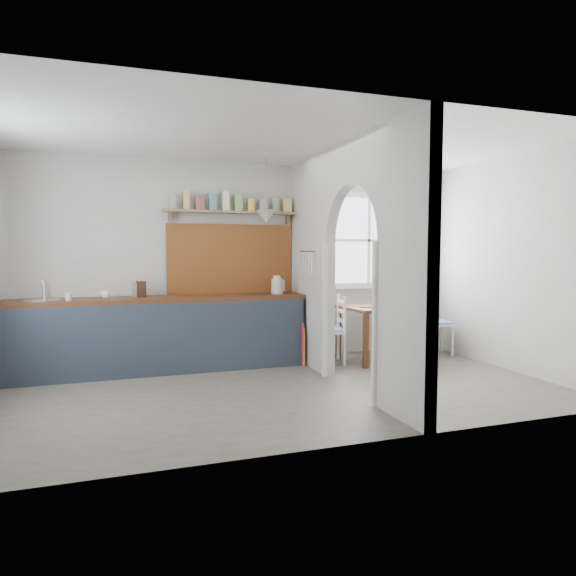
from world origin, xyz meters
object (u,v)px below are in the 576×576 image
object	(u,v)px
dining_table	(385,332)
vase	(379,298)
chair_left	(328,329)
kettle	(277,285)
chair_right	(434,322)

from	to	relation	value
dining_table	vase	xyz separation A→B (m)	(0.01, 0.17, 0.45)
dining_table	chair_left	bearing A→B (deg)	170.11
dining_table	chair_left	distance (m)	0.81
kettle	vase	bearing A→B (deg)	-10.09
dining_table	kettle	size ratio (longest dim) A/B	5.01
chair_left	chair_right	bearing A→B (deg)	102.54
dining_table	vase	bearing A→B (deg)	80.33
chair_right	vase	world-z (taller)	chair_right
chair_left	chair_right	xyz separation A→B (m)	(1.64, 0.03, 0.02)
vase	kettle	bearing A→B (deg)	175.04
dining_table	kettle	xyz separation A→B (m)	(-1.42, 0.29, 0.65)
chair_left	kettle	distance (m)	0.87
chair_right	kettle	xyz separation A→B (m)	(-2.25, 0.21, 0.56)
vase	dining_table	bearing A→B (deg)	-93.29
dining_table	chair_left	xyz separation A→B (m)	(-0.81, 0.05, 0.08)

